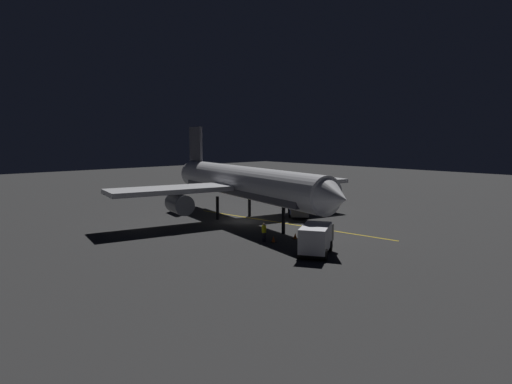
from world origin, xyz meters
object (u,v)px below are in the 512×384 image
(airliner, at_px, (241,183))
(baggage_truck, at_px, (317,238))
(traffic_cone_near_left, at_px, (295,236))
(catering_truck, at_px, (298,205))
(ground_crew_worker, at_px, (264,232))
(traffic_cone_near_right, at_px, (316,223))
(traffic_cone_under_wing, at_px, (273,240))

(airliner, xyz_separation_m, baggage_truck, (5.00, 15.15, -3.01))
(baggage_truck, distance_m, traffic_cone_near_left, 5.44)
(catering_truck, height_order, traffic_cone_near_left, catering_truck)
(catering_truck, bearing_deg, ground_crew_worker, 29.09)
(traffic_cone_near_right, bearing_deg, airliner, -62.81)
(ground_crew_worker, height_order, traffic_cone_under_wing, ground_crew_worker)
(airliner, relative_size, traffic_cone_near_right, 63.19)
(airliner, height_order, traffic_cone_near_right, airliner)
(airliner, height_order, traffic_cone_near_left, airliner)
(ground_crew_worker, xyz_separation_m, traffic_cone_near_left, (-2.99, 1.10, -0.64))
(baggage_truck, distance_m, catering_truck, 17.23)
(traffic_cone_near_left, distance_m, traffic_cone_near_right, 6.95)
(ground_crew_worker, height_order, traffic_cone_near_right, ground_crew_worker)
(ground_crew_worker, distance_m, traffic_cone_near_right, 9.52)
(baggage_truck, distance_m, traffic_cone_under_wing, 5.14)
(ground_crew_worker, distance_m, traffic_cone_under_wing, 1.09)
(traffic_cone_near_right, bearing_deg, traffic_cone_under_wing, 15.50)
(ground_crew_worker, bearing_deg, traffic_cone_near_right, -169.63)
(traffic_cone_near_left, bearing_deg, ground_crew_worker, -20.21)
(airliner, bearing_deg, traffic_cone_near_right, 117.19)
(baggage_truck, relative_size, ground_crew_worker, 3.56)
(traffic_cone_near_left, distance_m, traffic_cone_under_wing, 2.56)
(traffic_cone_near_left, height_order, traffic_cone_near_right, same)
(airliner, bearing_deg, baggage_truck, 71.75)
(traffic_cone_near_left, xyz_separation_m, traffic_cone_near_right, (-6.35, -2.81, 0.00))
(baggage_truck, bearing_deg, airliner, -108.25)
(airliner, height_order, baggage_truck, airliner)
(airliner, height_order, traffic_cone_under_wing, airliner)
(baggage_truck, relative_size, traffic_cone_near_right, 11.28)
(ground_crew_worker, distance_m, traffic_cone_near_left, 3.25)
(traffic_cone_near_right, bearing_deg, baggage_truck, 40.05)
(baggage_truck, bearing_deg, traffic_cone_near_right, -139.95)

